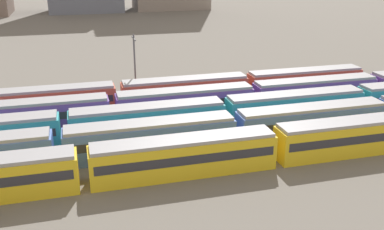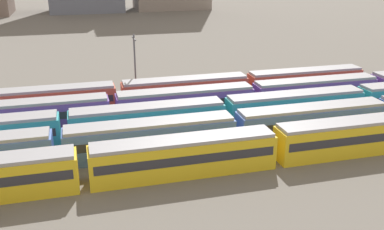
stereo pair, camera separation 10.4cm
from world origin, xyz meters
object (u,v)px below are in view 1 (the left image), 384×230
Objects in this scene: train_track_4 at (185,90)px; catenary_pole_3 at (135,64)px; train_track_0 at (356,136)px; train_track_2 at (295,106)px; train_track_3 at (253,97)px; train_track_1 at (235,129)px.

catenary_pole_3 reaches higher than train_track_4.
catenary_pole_3 is at bearing 129.81° from train_track_0.
train_track_0 and train_track_4 have the same top height.
train_track_3 is at bearing 124.81° from train_track_2.
train_track_1 is 15.70m from train_track_4.
train_track_2 is at bearing -55.19° from train_track_3.
train_track_1 is 1.00× the size of train_track_3.
train_track_4 is at bearing 138.55° from train_track_2.
train_track_2 is at bearing -41.45° from train_track_4.
train_track_4 is (-11.78, 10.40, -0.00)m from train_track_2.
train_track_2 and train_track_4 have the same top height.
train_track_0 is 1.25× the size of train_track_3.
train_track_3 and train_track_4 have the same top height.
catenary_pole_3 reaches higher than train_track_3.
train_track_4 is at bearing -26.50° from catenary_pole_3.
train_track_4 is at bearing 96.36° from train_track_1.
train_track_3 is 1.34× the size of train_track_4.
train_track_3 is 7.74× the size of catenary_pole_3.
catenary_pole_3 is at bearing 143.31° from train_track_2.
train_track_2 is 6.33m from train_track_3.
train_track_1 is 0.80× the size of train_track_2.
train_track_0 and train_track_3 have the same top height.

